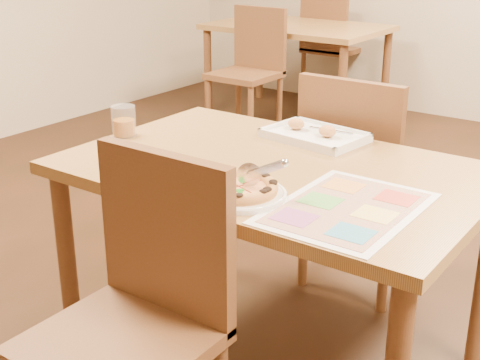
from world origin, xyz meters
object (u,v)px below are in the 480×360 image
Objects in this scene: dining_table at (274,190)px; pizza_cutter at (261,171)px; chair_far at (357,160)px; appetizer_tray at (314,135)px; menu at (347,208)px; bg_chair_far at (328,37)px; glass_tumbler at (124,123)px; chair_near at (143,287)px; plate at (240,195)px; bg_chair_near at (252,56)px; bg_table at (297,36)px; pizza at (239,188)px.

dining_table is 10.94× the size of pizza_cutter.
chair_far is at bearing 90.00° from dining_table.
appetizer_tray reaches higher than menu.
bg_chair_far reaches higher than glass_tumbler.
pizza_cutter is at bearing 72.97° from chair_near.
menu reaches higher than dining_table.
pizza_cutter is at bearing 115.80° from bg_chair_far.
chair_near is 1.20m from chair_far.
plate is at bearing -172.12° from pizza_cutter.
menu is (0.23, 0.06, -0.07)m from pizza_cutter.
bg_chair_far reaches higher than dining_table.
bg_chair_far is at bearing 115.85° from dining_table.
bg_chair_near is 2.99m from plate.
bg_table is at bearing 119.74° from dining_table.
bg_table is at bearing -53.95° from chair_far.
appetizer_tray reaches higher than plate.
chair_far and bg_chair_far have the same top height.
appetizer_tray is 3.34× the size of glass_tumbler.
chair_far is 4.38× the size of glass_tumbler.
chair_far reaches higher than pizza.
bg_chair_far reaches higher than pizza.
chair_near is 2.14× the size of pizza.
pizza is 2.04× the size of glass_tumbler.
bg_chair_near is 1.31× the size of appetizer_tray.
appetizer_tray is (1.57, -2.99, 0.17)m from bg_chair_far.
pizza is at bearing -80.75° from appetizer_tray.
plate is 2.17× the size of pizza_cutter.
appetizer_tray is at bearing 92.15° from chair_near.
pizza_cutter is at bearing -165.69° from menu.
dining_table is 0.30m from plate.
chair_near is at bearing 112.29° from bg_chair_far.
pizza_cutter is at bearing -60.60° from bg_table.
pizza is at bearing 114.92° from bg_chair_far.
bg_chair_far reaches higher than bg_table.
dining_table is at bearing 115.85° from bg_chair_far.
appetizer_tray is 0.62m from menu.
bg_chair_near is 3.07m from menu.
bg_table is at bearing 118.38° from pizza.
pizza_cutter is 0.25× the size of menu.
pizza_cutter is at bearing -15.12° from glass_tumbler.
chair_near and bg_chair_near have the same top height.
chair_far is 2.72m from bg_table.
dining_table is at bearing 102.54° from pizza.
menu is at bearing -50.70° from bg_chair_near.
glass_tumbler is (-0.61, 0.56, 0.20)m from chair_near.
chair_far is 2.14× the size of pizza.
bg_table is at bearing 90.00° from bg_chair_near.
bg_chair_far is at bearing 106.53° from glass_tumbler.
bg_table is at bearing 109.25° from glass_tumbler.
chair_near reaches higher than appetizer_tray.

